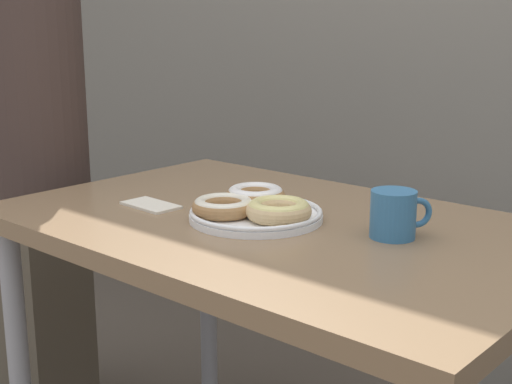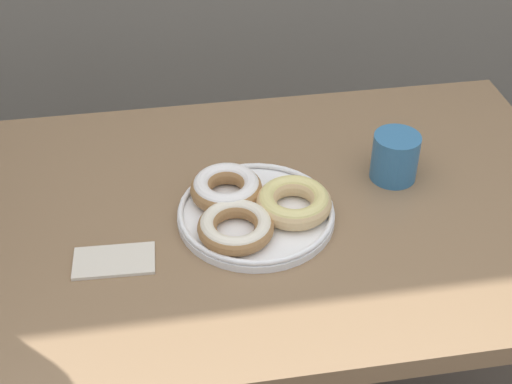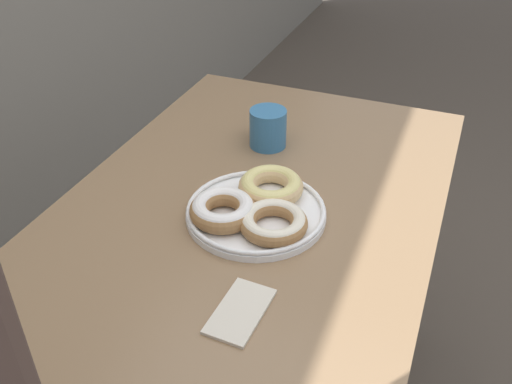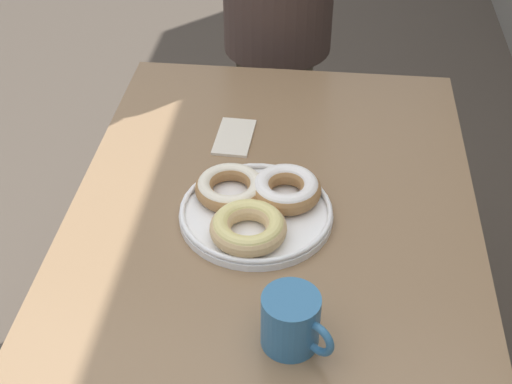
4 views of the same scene
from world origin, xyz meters
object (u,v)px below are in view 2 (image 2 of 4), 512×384
object	(u,v)px
coffee_mug	(396,156)
donut_plate	(254,207)
napkin	(114,261)
dining_table	(269,241)

from	to	relation	value
coffee_mug	donut_plate	bearing A→B (deg)	-163.65
donut_plate	napkin	distance (m)	0.26
dining_table	donut_plate	world-z (taller)	donut_plate
dining_table	napkin	size ratio (longest dim) A/B	8.53
dining_table	coffee_mug	bearing A→B (deg)	12.18
coffee_mug	napkin	xyz separation A→B (m)	(-0.53, -0.16, -0.04)
donut_plate	coffee_mug	distance (m)	0.30
donut_plate	coffee_mug	size ratio (longest dim) A/B	2.63
napkin	dining_table	bearing A→B (deg)	19.86
donut_plate	coffee_mug	world-z (taller)	coffee_mug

